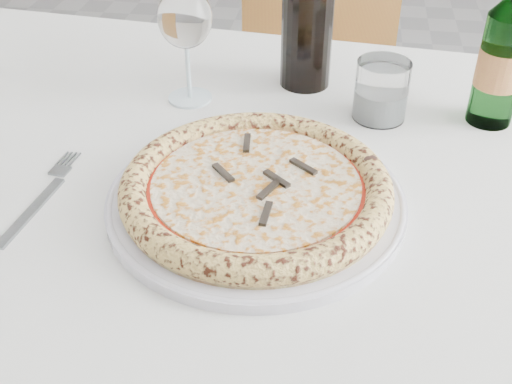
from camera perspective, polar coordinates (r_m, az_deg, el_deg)
dining_table at (r=0.89m, az=0.95°, el=-2.07°), size 1.46×0.95×0.76m
chair_far at (r=1.66m, az=6.08°, el=11.70°), size 0.48×0.48×0.93m
plate at (r=0.75m, az=-0.00°, el=-0.69°), size 0.35×0.35×0.02m
pizza at (r=0.74m, az=-0.00°, el=0.40°), size 0.32×0.32×0.03m
fork at (r=0.81m, az=-18.56°, el=-0.46°), size 0.03×0.19×0.00m
wine_glass at (r=0.94m, az=-6.34°, el=14.92°), size 0.08×0.08×0.17m
tumbler at (r=0.93m, az=11.03°, el=8.54°), size 0.08×0.08×0.09m
beer_bottle at (r=0.94m, az=21.06°, el=11.10°), size 0.06×0.06×0.24m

